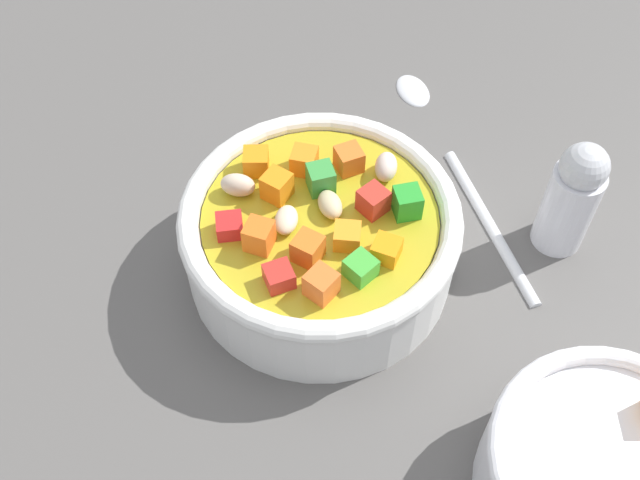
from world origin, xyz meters
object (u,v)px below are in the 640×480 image
Objects in this scene: spoon at (456,162)px; side_bowl_small at (606,477)px; soup_bowl_main at (320,237)px; pepper_shaker at (572,197)px.

side_bowl_small is at bearing 173.56° from spoon.
side_bowl_small is (1.76, -21.19, -0.46)cm from soup_bowl_main.
soup_bowl_main is 16.33cm from pepper_shaker.
pepper_shaker is at bearing 46.33° from side_bowl_small.
spoon is at bearing 2.62° from soup_bowl_main.
pepper_shaker reaches higher than soup_bowl_main.
soup_bowl_main is at bearing 94.76° from side_bowl_small.
side_bowl_small is (-11.69, -21.81, 2.45)cm from spoon.
soup_bowl_main is at bearing 114.37° from spoon.
pepper_shaker reaches higher than side_bowl_small.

